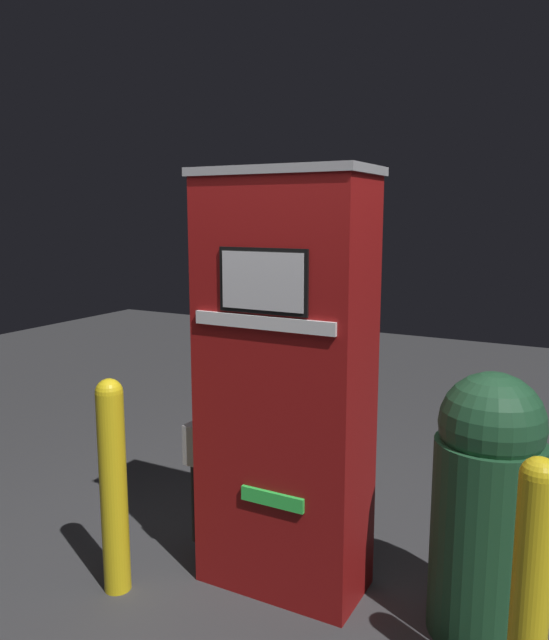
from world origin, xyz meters
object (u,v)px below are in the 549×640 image
(trash_bin, at_px, (487,503))
(safety_bollard_far, at_px, (531,588))
(gas_pump, at_px, (284,385))
(safety_bollard, at_px, (113,482))

(trash_bin, xyz_separation_m, safety_bollard_far, (0.24, -0.47, -0.07))
(trash_bin, distance_m, safety_bollard_far, 0.53)
(trash_bin, bearing_deg, safety_bollard_far, -63.27)
(gas_pump, height_order, safety_bollard, gas_pump)
(trash_bin, height_order, safety_bollard_far, trash_bin)
(gas_pump, xyz_separation_m, trash_bin, (0.97, 0.08, -0.43))
(gas_pump, distance_m, safety_bollard_far, 1.36)
(gas_pump, relative_size, safety_bollard, 1.90)
(gas_pump, height_order, safety_bollard_far, gas_pump)
(gas_pump, bearing_deg, safety_bollard, -147.20)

